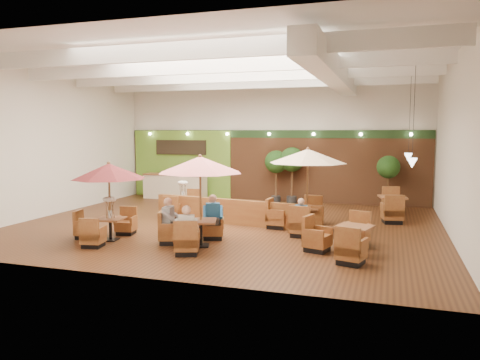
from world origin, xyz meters
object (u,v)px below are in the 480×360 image
at_px(table_1, 198,180).
at_px(diner_2, 170,217).
at_px(diner_4, 301,213).
at_px(diner_0, 187,225).
at_px(table_4, 343,240).
at_px(table_3, 183,202).
at_px(diner_1, 213,213).
at_px(service_counter, 175,186).
at_px(diner_3, 301,213).
at_px(topiary_0, 276,164).
at_px(table_0, 108,184).
at_px(booth_divider, 234,212).
at_px(topiary_1, 292,162).
at_px(table_2, 305,171).
at_px(topiary_2, 388,169).
at_px(table_5, 392,208).

xyz_separation_m(table_1, diner_2, (-0.87, 0.00, -1.06)).
bearing_deg(diner_4, diner_0, -122.12).
xyz_separation_m(table_4, diner_0, (-3.83, -1.36, 0.42)).
relative_size(table_3, diner_1, 2.79).
height_order(service_counter, diner_1, diner_1).
height_order(diner_1, diner_3, diner_1).
bearing_deg(topiary_0, service_counter, -177.63).
xyz_separation_m(diner_1, diner_3, (2.44, 1.09, -0.05)).
bearing_deg(table_0, diner_1, 11.15).
height_order(topiary_0, diner_2, topiary_0).
xyz_separation_m(booth_divider, table_3, (-2.42, 1.08, 0.06)).
bearing_deg(topiary_1, diner_3, -75.87).
relative_size(table_3, topiary_0, 1.02).
xyz_separation_m(table_2, diner_2, (-3.30, -3.00, -1.14)).
distance_m(topiary_0, topiary_1, 0.72).
bearing_deg(diner_0, diner_1, 67.44).
xyz_separation_m(diner_0, diner_1, (0.00, 1.86, 0.01)).
height_order(topiary_2, diner_0, topiary_2).
relative_size(table_3, topiary_2, 1.10).
height_order(table_0, diner_3, table_0).
xyz_separation_m(diner_2, diner_4, (3.37, 2.02, -0.05)).
height_order(booth_divider, diner_4, diner_4).
xyz_separation_m(topiary_1, diner_4, (1.58, -6.28, -1.12)).
xyz_separation_m(booth_divider, table_1, (0.02, -3.17, 1.41)).
xyz_separation_m(topiary_0, topiary_2, (4.73, -0.00, -0.11)).
bearing_deg(table_1, table_3, 101.28).
bearing_deg(topiary_0, table_0, -109.35).
relative_size(table_2, table_4, 1.00).
height_order(service_counter, diner_2, diner_2).
distance_m(table_1, diner_3, 3.40).
xyz_separation_m(table_0, diner_2, (1.90, 0.16, -0.88)).
height_order(topiary_0, diner_0, topiary_0).
bearing_deg(table_2, topiary_1, 108.63).
distance_m(table_0, topiary_2, 11.45).
distance_m(table_3, diner_2, 4.54).
bearing_deg(table_1, service_counter, 101.19).
distance_m(topiary_2, diner_0, 10.48).
distance_m(table_1, diner_4, 3.40).
bearing_deg(table_0, booth_divider, 40.45).
xyz_separation_m(table_4, diner_3, (-1.39, 1.60, 0.38)).
height_order(table_3, diner_1, table_3).
bearing_deg(table_5, table_0, -154.47).
bearing_deg(diner_0, table_4, -3.07).
distance_m(table_3, table_5, 7.77).
xyz_separation_m(table_2, diner_0, (-2.37, -3.93, -1.15)).
height_order(table_2, diner_1, table_2).
height_order(table_0, diner_0, table_0).
xyz_separation_m(service_counter, diner_3, (7.12, -6.08, 0.15)).
relative_size(service_counter, topiary_2, 1.37).
relative_size(table_4, diner_4, 3.68).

